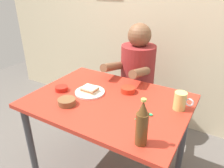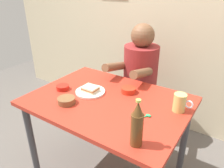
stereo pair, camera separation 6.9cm
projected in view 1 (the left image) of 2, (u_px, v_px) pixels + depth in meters
wall_back at (164, 3)px, 2.09m from camera, size 4.40×0.09×2.60m
dining_table at (108, 111)px, 1.56m from camera, size 1.10×0.80×0.74m
stool at (136, 105)px, 2.20m from camera, size 0.34×0.34×0.45m
person_seated at (137, 67)px, 2.01m from camera, size 0.33×0.56×0.72m
plate_orange at (90, 92)px, 1.60m from camera, size 0.22×0.22×0.01m
sandwich at (90, 89)px, 1.59m from camera, size 0.11×0.09×0.04m
beer_mug at (180, 101)px, 1.38m from camera, size 0.13×0.08×0.12m
beer_bottle at (142, 124)px, 1.06m from camera, size 0.06×0.06×0.26m
sauce_bowl_chili at (128, 89)px, 1.61m from camera, size 0.11×0.11×0.04m
condiment_bowl_brown at (67, 101)px, 1.44m from camera, size 0.12×0.12×0.04m
sambal_bowl_red at (61, 88)px, 1.63m from camera, size 0.10×0.10×0.03m
spoon at (147, 115)px, 1.33m from camera, size 0.08×0.11×0.01m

